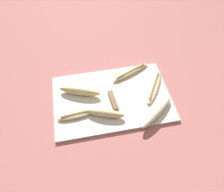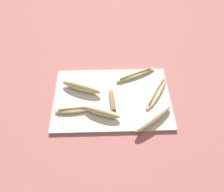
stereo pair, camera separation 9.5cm
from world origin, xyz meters
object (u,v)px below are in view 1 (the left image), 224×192
banana_ripe_center (106,113)px  banana_bright_far (157,112)px  banana_golden_short (131,72)px  banana_cream_curved (154,86)px  banana_spotted_left (80,91)px  knife (112,97)px  banana_mellow_near (77,115)px

banana_ripe_center → banana_bright_far: (0.21, -0.03, -0.00)m
banana_ripe_center → banana_golden_short: banana_ripe_center is taller
banana_cream_curved → banana_spotted_left: 0.33m
knife → banana_golden_short: size_ratio=1.10×
banana_golden_short → banana_spotted_left: bearing=-162.7°
banana_spotted_left → knife: bearing=-20.8°
banana_cream_curved → banana_ripe_center: 0.26m
banana_mellow_near → banana_ripe_center: bearing=-10.5°
banana_ripe_center → banana_mellow_near: banana_ripe_center is taller
knife → banana_cream_curved: 0.20m
banana_mellow_near → banana_spotted_left: banana_spotted_left is taller
knife → banana_spotted_left: (-0.13, 0.05, 0.01)m
knife → banana_bright_far: size_ratio=1.22×
banana_spotted_left → banana_ripe_center: bearing=-55.5°
banana_golden_short → banana_cream_curved: bearing=-52.5°
banana_ripe_center → banana_spotted_left: (-0.09, 0.13, 0.00)m
banana_mellow_near → banana_bright_far: 0.33m
banana_mellow_near → banana_golden_short: size_ratio=0.81×
banana_mellow_near → banana_golden_short: banana_golden_short is taller
knife → banana_mellow_near: bearing=-164.0°
knife → banana_spotted_left: size_ratio=1.22×
banana_bright_far → banana_spotted_left: (-0.30, 0.17, 0.00)m
banana_ripe_center → banana_bright_far: banana_ripe_center is taller
banana_cream_curved → banana_ripe_center: banana_ripe_center is taller
banana_bright_far → banana_spotted_left: 0.34m
banana_cream_curved → banana_golden_short: bearing=127.5°
banana_mellow_near → banana_spotted_left: bearing=77.5°
knife → banana_cream_curved: bearing=1.5°
banana_cream_curved → banana_mellow_near: bearing=-167.0°
banana_ripe_center → banana_bright_far: bearing=-9.3°
knife → banana_mellow_near: same height
banana_bright_far → knife: bearing=144.6°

